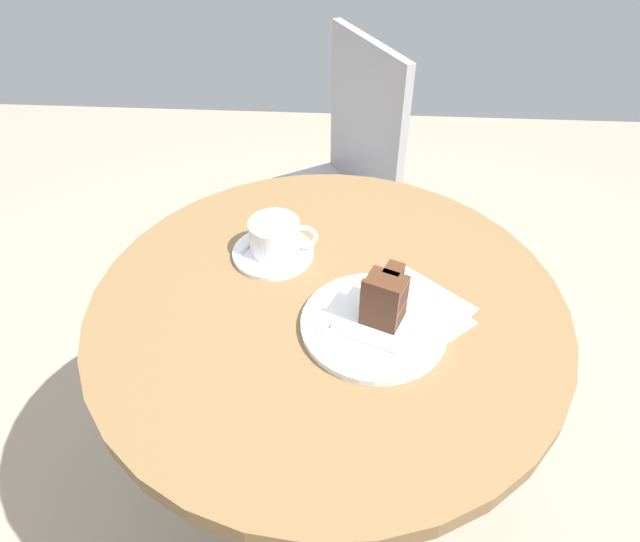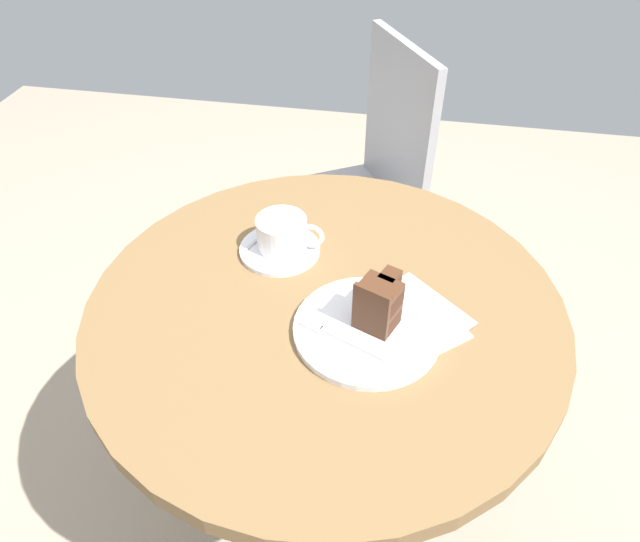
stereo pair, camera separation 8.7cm
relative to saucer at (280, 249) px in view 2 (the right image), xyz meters
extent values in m
cube|color=gray|center=(0.11, -0.12, -0.74)|extent=(4.40, 4.40, 0.01)
cylinder|color=brown|center=(0.11, -0.12, -0.02)|extent=(0.80, 0.80, 0.03)
cylinder|color=silver|center=(0.11, -0.12, -0.38)|extent=(0.07, 0.07, 0.68)
cylinder|color=silver|center=(0.11, -0.12, -0.73)|extent=(0.36, 0.36, 0.02)
cylinder|color=white|center=(0.00, 0.00, 0.00)|extent=(0.15, 0.15, 0.01)
cylinder|color=white|center=(0.00, 0.01, 0.03)|extent=(0.09, 0.09, 0.06)
cylinder|color=beige|center=(0.00, 0.01, 0.06)|extent=(0.08, 0.08, 0.00)
torus|color=white|center=(0.06, 0.01, 0.03)|extent=(0.05, 0.01, 0.05)
cube|color=silver|center=(-0.04, 0.02, 0.01)|extent=(0.04, 0.08, 0.00)
ellipsoid|color=silver|center=(-0.02, 0.06, 0.01)|extent=(0.02, 0.02, 0.00)
cylinder|color=white|center=(0.18, -0.17, 0.00)|extent=(0.23, 0.23, 0.01)
cube|color=#422619|center=(0.20, -0.16, 0.02)|extent=(0.08, 0.07, 0.03)
cube|color=#422619|center=(0.21, -0.13, 0.02)|extent=(0.04, 0.04, 0.03)
cube|color=#4C2B19|center=(0.20, -0.16, 0.04)|extent=(0.08, 0.07, 0.01)
cube|color=#4C2B19|center=(0.21, -0.13, 0.04)|extent=(0.04, 0.04, 0.01)
cube|color=#422619|center=(0.20, -0.16, 0.06)|extent=(0.08, 0.07, 0.03)
cube|color=#422619|center=(0.21, -0.13, 0.06)|extent=(0.04, 0.04, 0.03)
cube|color=#4C2B19|center=(0.20, -0.16, 0.08)|extent=(0.08, 0.07, 0.01)
cube|color=#4C2B19|center=(0.21, -0.13, 0.08)|extent=(0.04, 0.04, 0.01)
cube|color=#4C2B19|center=(0.19, -0.18, 0.05)|extent=(0.06, 0.03, 0.09)
cube|color=silver|center=(0.17, -0.21, 0.01)|extent=(0.11, 0.05, 0.00)
cube|color=silver|center=(0.10, -0.18, 0.01)|extent=(0.04, 0.04, 0.00)
cube|color=silver|center=(0.23, -0.14, 0.00)|extent=(0.24, 0.24, 0.00)
cube|color=silver|center=(0.25, -0.13, 0.00)|extent=(0.22, 0.22, 0.00)
cylinder|color=#9E9EA3|center=(-0.20, 0.62, -0.52)|extent=(0.02, 0.02, 0.43)
cylinder|color=#9E9EA3|center=(-0.03, 0.34, -0.52)|extent=(0.02, 0.02, 0.43)
cylinder|color=#9E9EA3|center=(0.08, 0.78, -0.52)|extent=(0.02, 0.02, 0.43)
cylinder|color=#9E9EA3|center=(0.24, 0.50, -0.52)|extent=(0.02, 0.02, 0.43)
cube|color=#9E9EA3|center=(0.02, 0.56, -0.30)|extent=(0.52, 0.52, 0.02)
cube|color=#9E9EA3|center=(0.17, 0.65, -0.06)|extent=(0.21, 0.32, 0.45)
camera|label=1|loc=(0.14, -0.80, 0.66)|focal=32.00mm
camera|label=2|loc=(0.22, -0.79, 0.66)|focal=32.00mm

